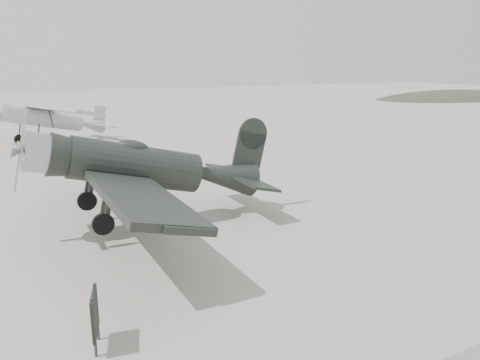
{
  "coord_description": "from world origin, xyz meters",
  "views": [
    {
      "loc": [
        -6.24,
        -10.68,
        5.63
      ],
      "look_at": [
        0.07,
        3.81,
        1.5
      ],
      "focal_mm": 35.0,
      "sensor_mm": 36.0,
      "label": 1
    }
  ],
  "objects": [
    {
      "name": "ground",
      "position": [
        0.0,
        0.0,
        0.0
      ],
      "size": [
        160.0,
        160.0,
        0.0
      ],
      "primitive_type": "plane",
      "color": "gray",
      "rests_on": "ground"
    },
    {
      "name": "hill_northeast",
      "position": [
        50.0,
        40.0,
        0.0
      ],
      "size": [
        32.0,
        16.0,
        5.2
      ],
      "primitive_type": "ellipsoid",
      "color": "#2F3627",
      "rests_on": "ground"
    },
    {
      "name": "highwing_monoplane",
      "position": [
        -5.58,
        22.43,
        2.05
      ],
      "size": [
        8.89,
        10.98,
        3.28
      ],
      "rotation": [
        0.0,
        0.23,
        0.5
      ],
      "color": "#A6A9AB",
      "rests_on": "ground"
    },
    {
      "name": "lowwing_monoplane",
      "position": [
        -2.98,
        4.69,
        2.03
      ],
      "size": [
        8.53,
        11.92,
        3.85
      ],
      "rotation": [
        0.0,
        0.24,
        0.07
      ],
      "color": "black",
      "rests_on": "ground"
    },
    {
      "name": "sign_board",
      "position": [
        -5.58,
        -2.0,
        0.75
      ],
      "size": [
        0.23,
        0.86,
        1.26
      ],
      "rotation": [
        0.0,
        0.0,
        -0.2
      ],
      "color": "#333333",
      "rests_on": "ground"
    }
  ]
}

